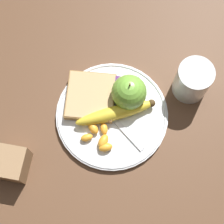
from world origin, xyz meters
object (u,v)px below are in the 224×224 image
object	(u,v)px
bread_slice	(91,97)
plate	(112,115)
apple	(129,92)
juice_glass	(192,81)
condiment_caddy	(11,164)
fork	(112,117)
jam_packet	(114,85)
banana	(116,113)

from	to	relation	value
bread_slice	plate	bearing A→B (deg)	-118.90
plate	apple	bearing A→B (deg)	-33.25
juice_glass	condiment_caddy	size ratio (longest dim) A/B	1.34
juice_glass	fork	size ratio (longest dim) A/B	0.63
plate	jam_packet	size ratio (longest dim) A/B	6.28
bread_slice	fork	size ratio (longest dim) A/B	0.84
plate	apple	xyz separation A→B (m)	(0.05, -0.03, 0.04)
fork	jam_packet	bearing A→B (deg)	-44.50
plate	jam_packet	xyz separation A→B (m)	(0.07, 0.01, 0.01)
juice_glass	fork	world-z (taller)	juice_glass
apple	jam_packet	size ratio (longest dim) A/B	2.14
plate	fork	bearing A→B (deg)	-172.50
fork	apple	bearing A→B (deg)	-81.62
plate	condiment_caddy	world-z (taller)	condiment_caddy
jam_packet	banana	bearing A→B (deg)	-164.94
plate	bread_slice	xyz separation A→B (m)	(0.03, 0.06, 0.02)
plate	bread_slice	bearing A→B (deg)	61.10
jam_packet	fork	bearing A→B (deg)	-172.62
banana	apple	bearing A→B (deg)	-25.44
juice_glass	fork	xyz separation A→B (m)	(-0.11, 0.17, -0.03)
banana	fork	xyz separation A→B (m)	(-0.01, 0.01, -0.01)
plate	banana	distance (m)	0.02
banana	fork	distance (m)	0.02
bread_slice	condiment_caddy	size ratio (longest dim) A/B	1.80
apple	condiment_caddy	xyz separation A→B (m)	(-0.21, 0.23, -0.02)
bread_slice	jam_packet	world-z (taller)	same
bread_slice	condiment_caddy	distance (m)	0.24
plate	fork	xyz separation A→B (m)	(-0.01, -0.00, 0.01)
fork	bread_slice	bearing A→B (deg)	5.36
condiment_caddy	fork	bearing A→B (deg)	-52.50
juice_glass	apple	distance (m)	0.15
banana	bread_slice	distance (m)	0.07
plate	bread_slice	size ratio (longest dim) A/B	2.08
bread_slice	banana	bearing A→B (deg)	-114.24
jam_packet	plate	bearing A→B (deg)	-172.63
fork	jam_packet	xyz separation A→B (m)	(0.08, 0.01, 0.01)
fork	banana	bearing A→B (deg)	-101.38
banana	bread_slice	size ratio (longest dim) A/B	1.44
banana	jam_packet	bearing A→B (deg)	15.06
juice_glass	fork	bearing A→B (deg)	122.80
fork	jam_packet	distance (m)	0.08
condiment_caddy	juice_glass	bearing A→B (deg)	-54.61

